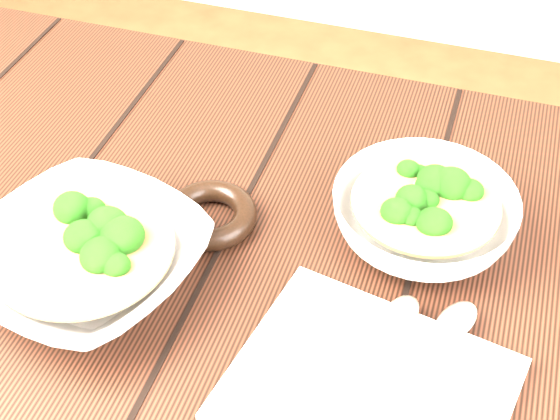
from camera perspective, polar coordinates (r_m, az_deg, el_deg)
name	(u,v)px	position (r m, az deg, el deg)	size (l,w,h in m)	color
table	(233,342)	(0.90, -3.45, -9.59)	(1.20, 0.80, 0.75)	#391B10
soup_bowl_front	(86,259)	(0.80, -14.04, -3.49)	(0.28, 0.28, 0.07)	silver
soup_bowl_back	(423,215)	(0.83, 10.43, -0.37)	(0.25, 0.25, 0.07)	silver
trivet	(210,215)	(0.85, -5.12, -0.35)	(0.10, 0.10, 0.03)	black
napkin	(368,390)	(0.72, 6.47, -12.97)	(0.24, 0.19, 0.01)	beige
spoon_left	(380,343)	(0.73, 7.32, -9.64)	(0.07, 0.19, 0.01)	#BDB8A7
spoon_right	(433,345)	(0.74, 11.13, -9.70)	(0.10, 0.19, 0.01)	#BDB8A7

